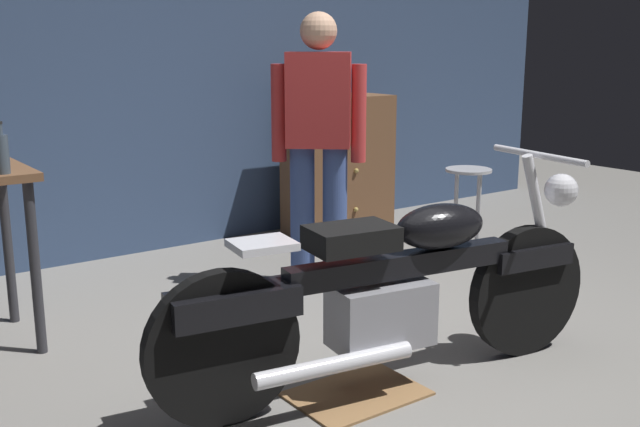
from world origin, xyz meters
The scene contains 8 objects.
ground_plane centered at (0.00, 0.00, 0.00)m, with size 12.00×12.00×0.00m, color gray.
back_wall centered at (0.00, 2.80, 1.55)m, with size 8.00×0.12×3.10m, color #384C70.
motorcycle centered at (-0.11, 0.04, 0.45)m, with size 2.17×0.66×1.00m.
person_standing centered at (0.43, 1.36, 0.93)m, with size 0.46×0.41×1.67m.
shop_stool centered at (1.64, 1.26, 0.50)m, with size 0.32×0.32×0.64m.
wooden_dresser centered at (1.29, 2.30, 0.55)m, with size 0.80×0.47×1.10m.
drip_tray centered at (-0.32, 0.05, 0.01)m, with size 0.56×0.40×0.01m, color olive.
bottle centered at (-1.38, 1.34, 1.00)m, with size 0.06×0.06×0.24m.
Camera 1 is at (-2.18, -2.27, 1.49)m, focal length 41.82 mm.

